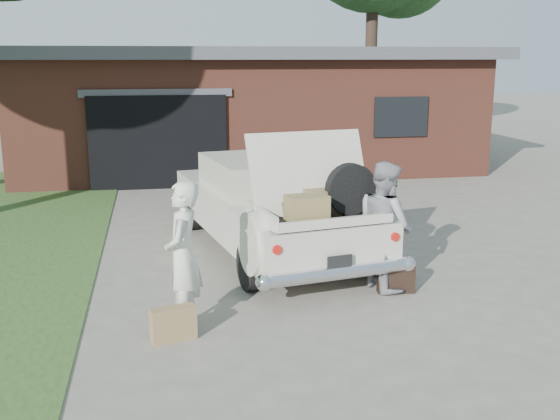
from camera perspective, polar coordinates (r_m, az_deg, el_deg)
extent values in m
plane|color=gray|center=(8.38, 0.78, -8.28)|extent=(90.00, 90.00, 0.00)
cube|color=brown|center=(19.37, -3.20, 8.55)|extent=(12.00, 7.00, 3.00)
cube|color=#4C4C51|center=(19.31, -3.27, 13.44)|extent=(12.80, 7.80, 0.30)
cube|color=black|center=(15.81, -10.54, 5.84)|extent=(3.20, 0.30, 2.20)
cube|color=#4C4C51|center=(15.63, -10.72, 9.99)|extent=(3.50, 0.12, 0.18)
cube|color=black|center=(16.82, 10.48, 7.99)|extent=(1.40, 0.08, 1.00)
cylinder|color=#38281E|center=(25.22, 7.91, 12.85)|extent=(0.44, 0.44, 5.92)
cube|color=beige|center=(10.55, -0.93, -0.16)|extent=(2.76, 5.27, 0.65)
cube|color=#B5B59F|center=(10.71, -1.49, 3.19)|extent=(1.98, 2.27, 0.52)
cube|color=black|center=(11.61, -3.07, 3.85)|extent=(1.54, 0.35, 0.44)
cube|color=black|center=(9.84, 0.36, 2.17)|extent=(1.54, 0.35, 0.44)
cylinder|color=black|center=(8.80, -2.52, -4.92)|extent=(0.33, 0.69, 0.66)
cylinder|color=black|center=(9.48, 7.67, -3.69)|extent=(0.33, 0.69, 0.66)
cylinder|color=black|center=(11.97, -7.71, -0.13)|extent=(0.33, 0.69, 0.66)
cylinder|color=black|center=(12.48, 0.20, 0.54)|extent=(0.33, 0.69, 0.66)
cylinder|color=silver|center=(8.35, 5.14, -5.47)|extent=(2.06, 0.54, 0.18)
cylinder|color=#A5140F|center=(7.98, -0.35, -3.43)|extent=(0.14, 0.12, 0.12)
cylinder|color=#A5140F|center=(8.68, 9.88, -2.26)|extent=(0.14, 0.12, 0.12)
cube|color=black|center=(8.29, 5.22, -4.52)|extent=(0.34, 0.08, 0.17)
cube|color=black|center=(8.76, 3.35, -0.65)|extent=(1.72, 1.36, 0.04)
cube|color=beige|center=(8.44, -1.62, -0.46)|extent=(0.25, 1.10, 0.18)
cube|color=beige|center=(9.09, 7.97, 0.40)|extent=(0.25, 1.10, 0.18)
cube|color=beige|center=(8.26, 4.92, -1.10)|extent=(1.59, 0.34, 0.12)
cube|color=beige|center=(8.94, 2.51, 3.28)|extent=(1.74, 0.76, 1.08)
cube|color=#4F3922|center=(8.90, 1.68, 0.35)|extent=(0.64, 0.47, 0.19)
cube|color=olive|center=(8.35, 2.35, 0.08)|extent=(0.57, 0.42, 0.36)
cube|color=black|center=(8.82, 3.07, 0.23)|extent=(0.69, 0.51, 0.19)
cube|color=olive|center=(8.80, 3.65, 1.27)|extent=(0.49, 0.36, 0.15)
cylinder|color=black|center=(8.82, 6.16, 1.84)|extent=(0.71, 0.28, 0.69)
imported|color=silver|center=(7.56, -8.45, -3.95)|extent=(0.54, 0.70, 1.71)
imported|color=gray|center=(8.86, 9.10, -1.33)|extent=(0.84, 0.97, 1.74)
cube|color=#97794C|center=(7.42, -9.26, -9.76)|extent=(0.52, 0.28, 0.39)
cube|color=black|center=(8.88, 10.07, -5.91)|extent=(0.51, 0.23, 0.38)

